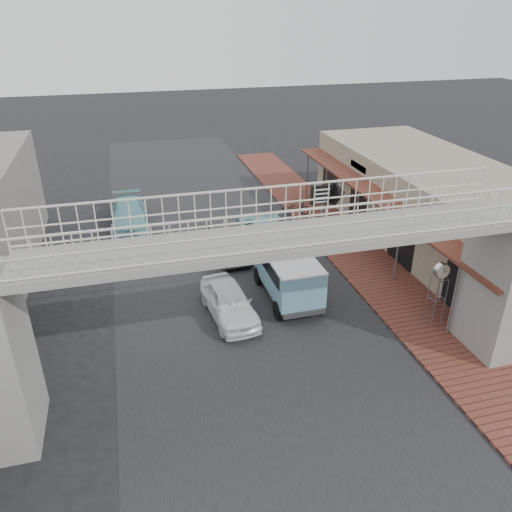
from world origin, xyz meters
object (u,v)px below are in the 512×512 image
white_hatchback (229,302)px  motorcycle_near (296,208)px  angkot_van (288,271)px  motorcycle_far (312,224)px  angkot_far (129,214)px  street_clock (441,273)px  dark_sedan (228,242)px  angkot_curb (263,230)px  arrow_sign (338,194)px

white_hatchback → motorcycle_near: 10.92m
angkot_van → motorcycle_near: bearing=68.5°
white_hatchback → motorcycle_far: (5.93, 6.61, -0.07)m
angkot_far → street_clock: bearing=-49.0°
dark_sedan → motorcycle_near: dark_sedan is taller
angkot_curb → arrow_sign: bearing=169.0°
dark_sedan → angkot_far: (-4.49, 4.97, 0.01)m
dark_sedan → angkot_far: angkot_far is taller
street_clock → dark_sedan: bearing=124.2°
arrow_sign → motorcycle_near: bearing=98.8°
angkot_van → motorcycle_far: (3.30, 5.90, -0.69)m
motorcycle_near → motorcycle_far: motorcycle_far is taller
angkot_van → street_clock: bearing=-34.1°
white_hatchback → street_clock: 7.96m
dark_sedan → street_clock: (6.28, -7.87, 1.50)m
dark_sedan → angkot_van: size_ratio=0.98×
dark_sedan → arrow_sign: 5.85m
white_hatchback → angkot_van: (2.63, 0.71, 0.62)m
angkot_far → motorcycle_near: bearing=-6.1°
dark_sedan → motorcycle_near: size_ratio=2.51×
angkot_van → arrow_sign: arrow_sign is taller
dark_sedan → motorcycle_far: bearing=12.1°
angkot_curb → street_clock: bearing=123.1°
angkot_far → street_clock: (10.78, -12.83, 1.49)m
angkot_curb → angkot_van: size_ratio=1.19×
dark_sedan → arrow_sign: (5.49, -0.20, 2.02)m
angkot_curb → motorcycle_far: angkot_curb is taller
motorcycle_near → motorcycle_far: bearing=-165.5°
street_clock → motorcycle_far: bearing=94.8°
angkot_van → motorcycle_near: angkot_van is taller
dark_sedan → street_clock: bearing=-53.7°
dark_sedan → motorcycle_far: size_ratio=2.50×
white_hatchback → angkot_curb: 7.06m
white_hatchback → arrow_sign: (6.61, 5.17, 2.03)m
motorcycle_near → motorcycle_far: (0.00, -2.56, 0.06)m
angkot_far → motorcycle_far: size_ratio=2.87×
white_hatchback → motorcycle_far: size_ratio=2.38×
dark_sedan → motorcycle_near: (4.81, 3.80, -0.14)m
angkot_curb → motorcycle_near: angkot_curb is taller
motorcycle_near → angkot_far: bearing=97.4°
motorcycle_near → dark_sedan: bearing=142.8°
motorcycle_near → street_clock: bearing=-158.3°
motorcycle_near → street_clock: street_clock is taller
white_hatchback → motorcycle_near: bearing=51.3°
dark_sedan → angkot_curb: angkot_curb is taller
angkot_far → angkot_van: 11.37m
angkot_van → motorcycle_near: size_ratio=2.56×
white_hatchback → motorcycle_far: white_hatchback is taller
white_hatchback → motorcycle_far: 8.88m
street_clock → arrow_sign: arrow_sign is taller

